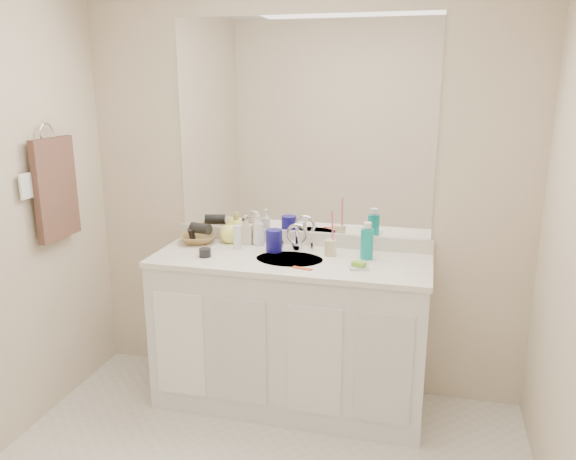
# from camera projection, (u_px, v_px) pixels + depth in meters

# --- Properties ---
(wall_back) EXTENTS (2.60, 0.02, 2.40)m
(wall_back) POSITION_uv_depth(u_px,v_px,m) (302.00, 191.00, 3.24)
(wall_back) COLOR beige
(wall_back) RESTS_ON floor
(vanity_cabinet) EXTENTS (1.50, 0.55, 0.85)m
(vanity_cabinet) POSITION_uv_depth(u_px,v_px,m) (290.00, 334.00, 3.19)
(vanity_cabinet) COLOR white
(vanity_cabinet) RESTS_ON floor
(countertop) EXTENTS (1.52, 0.57, 0.03)m
(countertop) POSITION_uv_depth(u_px,v_px,m) (290.00, 260.00, 3.07)
(countertop) COLOR white
(countertop) RESTS_ON vanity_cabinet
(backsplash) EXTENTS (1.52, 0.03, 0.08)m
(backsplash) POSITION_uv_depth(u_px,v_px,m) (301.00, 238.00, 3.30)
(backsplash) COLOR silver
(backsplash) RESTS_ON countertop
(sink_basin) EXTENTS (0.37, 0.37, 0.02)m
(sink_basin) POSITION_uv_depth(u_px,v_px,m) (289.00, 261.00, 3.05)
(sink_basin) COLOR #BDB8A6
(sink_basin) RESTS_ON countertop
(faucet) EXTENTS (0.02, 0.02, 0.11)m
(faucet) POSITION_uv_depth(u_px,v_px,m) (297.00, 240.00, 3.20)
(faucet) COLOR silver
(faucet) RESTS_ON countertop
(mirror) EXTENTS (1.48, 0.01, 1.20)m
(mirror) POSITION_uv_depth(u_px,v_px,m) (302.00, 128.00, 3.14)
(mirror) COLOR white
(mirror) RESTS_ON wall_back
(blue_mug) EXTENTS (0.11, 0.11, 0.13)m
(blue_mug) POSITION_uv_depth(u_px,v_px,m) (274.00, 241.00, 3.17)
(blue_mug) COLOR navy
(blue_mug) RESTS_ON countertop
(tan_cup) EXTENTS (0.08, 0.08, 0.09)m
(tan_cup) POSITION_uv_depth(u_px,v_px,m) (330.00, 248.00, 3.10)
(tan_cup) COLOR beige
(tan_cup) RESTS_ON countertop
(toothbrush) EXTENTS (0.02, 0.04, 0.21)m
(toothbrush) POSITION_uv_depth(u_px,v_px,m) (333.00, 229.00, 3.07)
(toothbrush) COLOR #F7417D
(toothbrush) RESTS_ON tan_cup
(mouthwash_bottle) EXTENTS (0.09, 0.09, 0.17)m
(mouthwash_bottle) POSITION_uv_depth(u_px,v_px,m) (367.00, 244.00, 3.03)
(mouthwash_bottle) COLOR #0C978C
(mouthwash_bottle) RESTS_ON countertop
(soap_dish) EXTENTS (0.12, 0.10, 0.01)m
(soap_dish) POSITION_uv_depth(u_px,v_px,m) (359.00, 268.00, 2.89)
(soap_dish) COLOR silver
(soap_dish) RESTS_ON countertop
(green_soap) EXTENTS (0.08, 0.07, 0.02)m
(green_soap) POSITION_uv_depth(u_px,v_px,m) (359.00, 264.00, 2.88)
(green_soap) COLOR #7BB72C
(green_soap) RESTS_ON soap_dish
(orange_comb) EXTENTS (0.11, 0.05, 0.00)m
(orange_comb) POSITION_uv_depth(u_px,v_px,m) (302.00, 268.00, 2.89)
(orange_comb) COLOR #E74918
(orange_comb) RESTS_ON countertop
(dark_jar) EXTENTS (0.08, 0.08, 0.05)m
(dark_jar) POSITION_uv_depth(u_px,v_px,m) (205.00, 253.00, 3.08)
(dark_jar) COLOR black
(dark_jar) RESTS_ON countertop
(extra_white_bottle) EXTENTS (0.05, 0.05, 0.14)m
(extra_white_bottle) POSITION_uv_depth(u_px,v_px,m) (237.00, 237.00, 3.21)
(extra_white_bottle) COLOR white
(extra_white_bottle) RESTS_ON countertop
(soap_bottle_white) EXTENTS (0.07, 0.07, 0.18)m
(soap_bottle_white) POSITION_uv_depth(u_px,v_px,m) (258.00, 230.00, 3.29)
(soap_bottle_white) COLOR white
(soap_bottle_white) RESTS_ON countertop
(soap_bottle_cream) EXTENTS (0.09, 0.09, 0.17)m
(soap_bottle_cream) POSITION_uv_depth(u_px,v_px,m) (246.00, 229.00, 3.32)
(soap_bottle_cream) COLOR beige
(soap_bottle_cream) RESTS_ON countertop
(soap_bottle_yellow) EXTENTS (0.14, 0.14, 0.16)m
(soap_bottle_yellow) POSITION_uv_depth(u_px,v_px,m) (230.00, 230.00, 3.34)
(soap_bottle_yellow) COLOR #F5F760
(soap_bottle_yellow) RESTS_ON countertop
(wicker_basket) EXTENTS (0.27, 0.27, 0.05)m
(wicker_basket) POSITION_uv_depth(u_px,v_px,m) (198.00, 239.00, 3.34)
(wicker_basket) COLOR olive
(wicker_basket) RESTS_ON countertop
(hair_dryer) EXTENTS (0.14, 0.09, 0.06)m
(hair_dryer) POSITION_uv_depth(u_px,v_px,m) (201.00, 228.00, 3.32)
(hair_dryer) COLOR black
(hair_dryer) RESTS_ON wicker_basket
(towel_ring) EXTENTS (0.01, 0.11, 0.11)m
(towel_ring) POSITION_uv_depth(u_px,v_px,m) (46.00, 133.00, 2.97)
(towel_ring) COLOR silver
(towel_ring) RESTS_ON wall_left
(hand_towel) EXTENTS (0.04, 0.32, 0.55)m
(hand_towel) POSITION_uv_depth(u_px,v_px,m) (56.00, 189.00, 3.04)
(hand_towel) COLOR #3C2720
(hand_towel) RESTS_ON towel_ring
(switch_plate) EXTENTS (0.01, 0.08, 0.13)m
(switch_plate) POSITION_uv_depth(u_px,v_px,m) (26.00, 186.00, 2.84)
(switch_plate) COLOR white
(switch_plate) RESTS_ON wall_left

